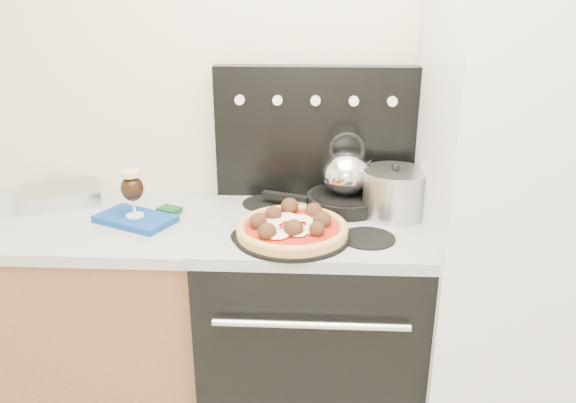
# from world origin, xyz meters

# --- Properties ---
(room_shell) EXTENTS (3.52, 3.01, 2.52)m
(room_shell) POSITION_xyz_m (0.00, 0.29, 1.25)
(room_shell) COLOR #BAB3A3
(room_shell) RESTS_ON ground
(base_cabinet) EXTENTS (1.45, 0.60, 0.86)m
(base_cabinet) POSITION_xyz_m (-1.02, 1.20, 0.43)
(base_cabinet) COLOR brown
(base_cabinet) RESTS_ON ground
(countertop) EXTENTS (1.48, 0.63, 0.04)m
(countertop) POSITION_xyz_m (-1.02, 1.20, 0.88)
(countertop) COLOR #B4B4B4
(countertop) RESTS_ON base_cabinet
(stove_body) EXTENTS (0.76, 0.65, 0.88)m
(stove_body) POSITION_xyz_m (0.08, 1.18, 0.44)
(stove_body) COLOR black
(stove_body) RESTS_ON ground
(cooktop) EXTENTS (0.76, 0.65, 0.04)m
(cooktop) POSITION_xyz_m (0.08, 1.18, 0.90)
(cooktop) COLOR #ADADB2
(cooktop) RESTS_ON stove_body
(backguard) EXTENTS (0.76, 0.08, 0.50)m
(backguard) POSITION_xyz_m (0.08, 1.45, 1.17)
(backguard) COLOR black
(backguard) RESTS_ON cooktop
(fridge) EXTENTS (0.64, 0.68, 1.90)m
(fridge) POSITION_xyz_m (0.78, 1.15, 0.95)
(fridge) COLOR silver
(fridge) RESTS_ON ground
(foil_sheet) EXTENTS (0.35, 0.31, 0.06)m
(foil_sheet) POSITION_xyz_m (-0.90, 1.35, 0.93)
(foil_sheet) COLOR silver
(foil_sheet) RESTS_ON countertop
(oven_mitt) EXTENTS (0.32, 0.26, 0.02)m
(oven_mitt) POSITION_xyz_m (-0.56, 1.17, 0.91)
(oven_mitt) COLOR #103E92
(oven_mitt) RESTS_ON countertop
(beer_glass) EXTENTS (0.10, 0.10, 0.17)m
(beer_glass) POSITION_xyz_m (-0.56, 1.17, 1.01)
(beer_glass) COLOR black
(beer_glass) RESTS_ON oven_mitt
(pizza_pan) EXTENTS (0.41, 0.41, 0.01)m
(pizza_pan) POSITION_xyz_m (0.01, 1.03, 0.93)
(pizza_pan) COLOR black
(pizza_pan) RESTS_ON cooktop
(pizza) EXTENTS (0.45, 0.45, 0.05)m
(pizza) POSITION_xyz_m (0.01, 1.03, 0.96)
(pizza) COLOR tan
(pizza) RESTS_ON pizza_pan
(skillet) EXTENTS (0.36, 0.36, 0.05)m
(skillet) POSITION_xyz_m (0.20, 1.30, 0.95)
(skillet) COLOR black
(skillet) RESTS_ON cooktop
(tea_kettle) EXTENTS (0.22, 0.22, 0.20)m
(tea_kettle) POSITION_xyz_m (0.20, 1.30, 1.07)
(tea_kettle) COLOR silver
(tea_kettle) RESTS_ON skillet
(stock_pot) EXTENTS (0.24, 0.24, 0.16)m
(stock_pot) POSITION_xyz_m (0.36, 1.24, 1.00)
(stock_pot) COLOR #BBBBBB
(stock_pot) RESTS_ON cooktop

